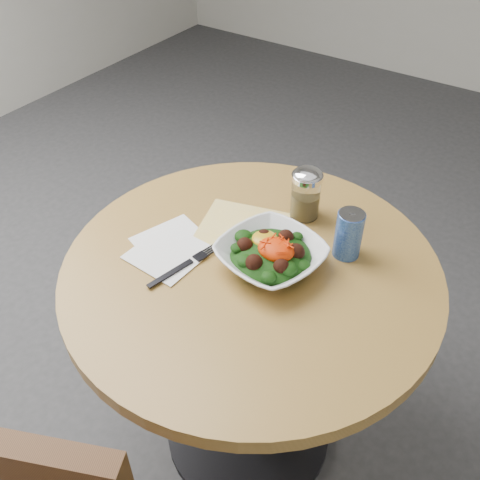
# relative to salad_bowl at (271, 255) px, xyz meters

# --- Properties ---
(ground) EXTENTS (6.00, 6.00, 0.00)m
(ground) POSITION_rel_salad_bowl_xyz_m (-0.04, -0.02, -0.78)
(ground) COLOR #323134
(ground) RESTS_ON ground
(table) EXTENTS (0.90, 0.90, 0.75)m
(table) POSITION_rel_salad_bowl_xyz_m (-0.04, -0.02, -0.23)
(table) COLOR black
(table) RESTS_ON ground
(cloth_napkin) EXTENTS (0.26, 0.25, 0.00)m
(cloth_napkin) POSITION_rel_salad_bowl_xyz_m (-0.13, 0.07, -0.03)
(cloth_napkin) COLOR gold
(cloth_napkin) RESTS_ON table
(paper_napkins) EXTENTS (0.21, 0.23, 0.00)m
(paper_napkins) POSITION_rel_salad_bowl_xyz_m (-0.23, -0.09, -0.03)
(paper_napkins) COLOR white
(paper_napkins) RESTS_ON table
(salad_bowl) EXTENTS (0.28, 0.28, 0.09)m
(salad_bowl) POSITION_rel_salad_bowl_xyz_m (0.00, 0.00, 0.00)
(salad_bowl) COLOR white
(salad_bowl) RESTS_ON table
(fork) EXTENTS (0.07, 0.20, 0.00)m
(fork) POSITION_rel_salad_bowl_xyz_m (-0.16, -0.12, -0.03)
(fork) COLOR black
(fork) RESTS_ON table
(spice_shaker) EXTENTS (0.08, 0.08, 0.14)m
(spice_shaker) POSITION_rel_salad_bowl_xyz_m (-0.03, 0.21, 0.04)
(spice_shaker) COLOR silver
(spice_shaker) RESTS_ON table
(beverage_can) EXTENTS (0.07, 0.07, 0.13)m
(beverage_can) POSITION_rel_salad_bowl_xyz_m (0.13, 0.14, 0.03)
(beverage_can) COLOR #0D2096
(beverage_can) RESTS_ON table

